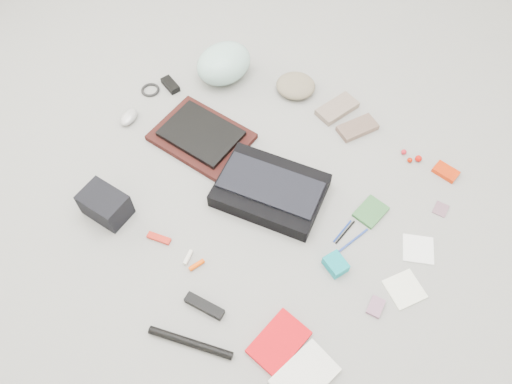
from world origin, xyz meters
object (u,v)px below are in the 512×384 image
Objects in this scene: messenger_bag at (270,190)px; accordion_wallet at (336,264)px; bike_helmet at (224,63)px; camera_bag at (105,205)px; laptop at (201,133)px; book_red at (279,342)px.

messenger_bag is 5.01× the size of accordion_wallet.
bike_helmet is 0.90m from camera_bag.
laptop is 0.41m from bike_helmet.
book_red is (0.79, -0.57, -0.03)m from laptop.
camera_bag is at bearing -137.01° from accordion_wallet.
book_red is at bearing -64.62° from messenger_bag.
camera_bag is at bearing -97.75° from laptop.
messenger_bag is 0.67m from camera_bag.
bike_helmet is 1.12m from accordion_wallet.
laptop is 0.97m from book_red.
laptop is at bearing 80.23° from camera_bag.
camera_bag is 0.88× the size of book_red.
camera_bag is 2.12× the size of accordion_wallet.
accordion_wallet is at bearing 18.37° from camera_bag.
messenger_bag reaches higher than accordion_wallet.
camera_bag is 0.94m from accordion_wallet.
bike_helmet is at bearing 172.12° from accordion_wallet.
camera_bag is (-0.50, -0.44, 0.02)m from messenger_bag.
book_red is at bearing -4.64° from camera_bag.
camera_bag is 0.87m from book_red.
bike_helmet reaches higher than book_red.
camera_bag is at bearing -72.47° from bike_helmet.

